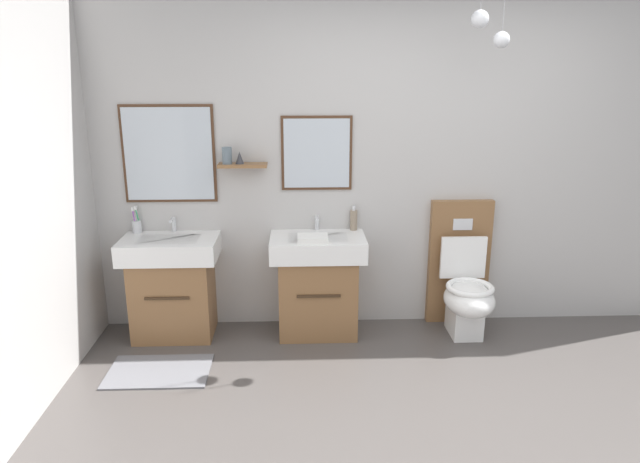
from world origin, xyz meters
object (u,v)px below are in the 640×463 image
(vanity_sink_left, at_px, (173,284))
(vanity_sink_right, at_px, (318,282))
(toothbrush_cup, at_px, (137,225))
(folded_hand_towel, at_px, (313,239))
(toilet, at_px, (464,285))
(soap_dispenser, at_px, (354,220))

(vanity_sink_left, relative_size, vanity_sink_right, 1.00)
(vanity_sink_right, relative_size, toothbrush_cup, 3.70)
(toothbrush_cup, distance_m, folded_hand_towel, 1.36)
(toilet, height_order, folded_hand_towel, toilet)
(vanity_sink_left, bearing_deg, toilet, -0.23)
(vanity_sink_right, bearing_deg, soap_dispenser, 29.75)
(vanity_sink_left, height_order, vanity_sink_right, same)
(toilet, xyz_separation_m, soap_dispenser, (-0.84, 0.17, 0.48))
(vanity_sink_right, bearing_deg, vanity_sink_left, 180.00)
(vanity_sink_left, relative_size, folded_hand_towel, 3.52)
(folded_hand_towel, bearing_deg, toothbrush_cup, 167.99)
(vanity_sink_right, relative_size, toilet, 0.77)
(vanity_sink_right, xyz_separation_m, folded_hand_towel, (-0.04, -0.13, 0.38))
(toothbrush_cup, xyz_separation_m, folded_hand_towel, (1.33, -0.28, -0.04))
(vanity_sink_right, height_order, soap_dispenser, soap_dispenser)
(toothbrush_cup, bearing_deg, folded_hand_towel, -12.01)
(vanity_sink_right, distance_m, soap_dispenser, 0.55)
(vanity_sink_left, xyz_separation_m, toothbrush_cup, (-0.27, 0.15, 0.42))
(toothbrush_cup, xyz_separation_m, soap_dispenser, (1.65, 0.01, 0.02))
(vanity_sink_right, xyz_separation_m, toothbrush_cup, (-1.37, 0.15, 0.42))
(vanity_sink_left, height_order, toothbrush_cup, toothbrush_cup)
(soap_dispenser, bearing_deg, vanity_sink_right, -150.25)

